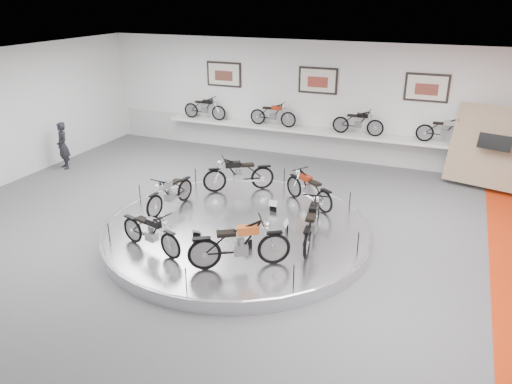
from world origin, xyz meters
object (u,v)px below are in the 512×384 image
at_px(bike_c, 170,192).
at_px(bike_e, 239,244).
at_px(display_platform, 238,231).
at_px(shelf, 314,132).
at_px(bike_d, 151,232).
at_px(bike_a, 309,188).
at_px(bike_b, 239,174).
at_px(bike_f, 312,223).
at_px(visitor, 63,146).

height_order(bike_c, bike_e, bike_e).
xyz_separation_m(display_platform, shelf, (0.00, 6.40, 0.85)).
distance_m(bike_c, bike_d, 2.19).
xyz_separation_m(bike_a, bike_b, (-2.09, 0.22, 0.05)).
bearing_deg(bike_c, bike_a, 123.77).
height_order(bike_b, bike_f, bike_b).
bearing_deg(visitor, bike_a, 26.20).
bearing_deg(bike_b, bike_c, 25.94).
relative_size(bike_a, visitor, 0.99).
xyz_separation_m(shelf, bike_b, (-0.88, -4.34, -0.20)).
relative_size(bike_e, visitor, 1.14).
bearing_deg(bike_a, bike_e, 117.29).
bearing_deg(bike_e, bike_c, 113.28).
bearing_deg(visitor, display_platform, 11.92).
bearing_deg(bike_a, visitor, 29.71).
bearing_deg(bike_a, bike_d, 89.88).
bearing_deg(bike_c, visitor, -104.77).
distance_m(shelf, bike_a, 4.73).
height_order(display_platform, bike_e, bike_e).
relative_size(bike_a, bike_b, 0.91).
xyz_separation_m(bike_f, visitor, (-9.25, 2.57, -0.02)).
distance_m(bike_e, visitor, 9.17).
distance_m(bike_c, bike_e, 3.43).
relative_size(bike_c, bike_d, 1.02).
bearing_deg(bike_e, bike_a, 52.20).
height_order(bike_b, bike_c, bike_b).
bearing_deg(bike_b, shelf, -134.72).
bearing_deg(bike_a, bike_c, 60.09).
bearing_deg(shelf, visitor, -151.35).
relative_size(bike_e, bike_f, 1.05).
relative_size(bike_a, bike_e, 0.86).
height_order(display_platform, bike_a, bike_a).
bearing_deg(bike_d, bike_b, 100.72).
distance_m(shelf, bike_b, 4.44).
xyz_separation_m(display_platform, bike_b, (-0.88, 2.06, 0.65)).
xyz_separation_m(bike_c, bike_f, (3.87, -0.42, 0.04)).
xyz_separation_m(bike_b, bike_f, (2.77, -2.25, -0.00)).
bearing_deg(display_platform, shelf, 90.00).
bearing_deg(shelf, bike_e, -84.16).
distance_m(display_platform, bike_e, 2.04).
relative_size(bike_a, bike_c, 0.99).
xyz_separation_m(shelf, bike_a, (1.21, -4.56, -0.25)).
bearing_deg(bike_b, bike_d, 52.07).
bearing_deg(bike_d, bike_a, 72.02).
distance_m(shelf, bike_d, 8.31).
height_order(bike_a, bike_b, bike_b).
bearing_deg(bike_a, bike_b, 27.27).
bearing_deg(bike_e, visitor, 121.57).
distance_m(bike_b, bike_d, 3.89).
relative_size(bike_b, bike_c, 1.10).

